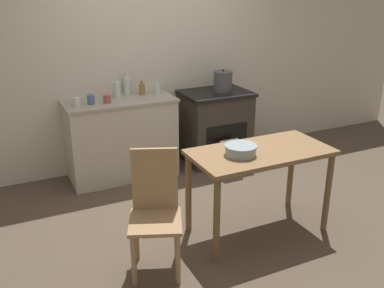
{
  "coord_description": "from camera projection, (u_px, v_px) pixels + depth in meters",
  "views": [
    {
      "loc": [
        -1.77,
        -3.3,
        2.16
      ],
      "look_at": [
        0.0,
        0.41,
        0.61
      ],
      "focal_mm": 40.0,
      "sensor_mm": 36.0,
      "label": 1
    }
  ],
  "objects": [
    {
      "name": "cup_mid_right",
      "position": [
        76.0,
        102.0,
        4.52
      ],
      "size": [
        0.07,
        0.07,
        0.09
      ],
      "primitive_type": "cylinder",
      "color": "silver",
      "rests_on": "counter_cabinet"
    },
    {
      "name": "mixing_bowl_large",
      "position": [
        241.0,
        149.0,
        3.59
      ],
      "size": [
        0.28,
        0.28,
        0.09
      ],
      "color": "#93A8B2",
      "rests_on": "work_table"
    },
    {
      "name": "cup_center_right",
      "position": [
        91.0,
        99.0,
        4.6
      ],
      "size": [
        0.08,
        0.08,
        0.1
      ],
      "primitive_type": "cylinder",
      "color": "#4C6B99",
      "rests_on": "counter_cabinet"
    },
    {
      "name": "stock_pot",
      "position": [
        223.0,
        81.0,
        5.24
      ],
      "size": [
        0.24,
        0.24,
        0.28
      ],
      "color": "#4C4C51",
      "rests_on": "stove"
    },
    {
      "name": "bottle_mid_left",
      "position": [
        142.0,
        89.0,
        4.99
      ],
      "size": [
        0.07,
        0.07,
        0.17
      ],
      "color": "olive",
      "rests_on": "counter_cabinet"
    },
    {
      "name": "bottle_left",
      "position": [
        117.0,
        89.0,
        4.84
      ],
      "size": [
        0.08,
        0.08,
        0.26
      ],
      "color": "silver",
      "rests_on": "counter_cabinet"
    },
    {
      "name": "bottle_far_left",
      "position": [
        157.0,
        89.0,
        5.01
      ],
      "size": [
        0.08,
        0.08,
        0.16
      ],
      "color": "silver",
      "rests_on": "counter_cabinet"
    },
    {
      "name": "flour_sack",
      "position": [
        232.0,
        158.0,
        5.11
      ],
      "size": [
        0.25,
        0.17,
        0.4
      ],
      "primitive_type": "cube",
      "color": "beige",
      "rests_on": "ground_plane"
    },
    {
      "name": "stove",
      "position": [
        215.0,
        126.0,
        5.44
      ],
      "size": [
        0.83,
        0.66,
        0.9
      ],
      "color": "#38332D",
      "rests_on": "ground_plane"
    },
    {
      "name": "work_table",
      "position": [
        260.0,
        163.0,
        3.75
      ],
      "size": [
        1.24,
        0.63,
        0.8
      ],
      "color": "olive",
      "rests_on": "ground_plane"
    },
    {
      "name": "cup_center",
      "position": [
        107.0,
        99.0,
        4.64
      ],
      "size": [
        0.09,
        0.09,
        0.09
      ],
      "primitive_type": "cylinder",
      "color": "#B74C42",
      "rests_on": "counter_cabinet"
    },
    {
      "name": "wall_back",
      "position": [
        150.0,
        61.0,
        5.15
      ],
      "size": [
        8.0,
        0.07,
        2.55
      ],
      "color": "beige",
      "rests_on": "ground_plane"
    },
    {
      "name": "bottle_center_left",
      "position": [
        127.0,
        85.0,
        5.01
      ],
      "size": [
        0.08,
        0.08,
        0.27
      ],
      "color": "silver",
      "rests_on": "counter_cabinet"
    },
    {
      "name": "ground_plane",
      "position": [
        210.0,
        214.0,
        4.26
      ],
      "size": [
        14.0,
        14.0,
        0.0
      ],
      "primitive_type": "plane",
      "color": "brown"
    },
    {
      "name": "chair",
      "position": [
        155.0,
        209.0,
        3.32
      ],
      "size": [
        0.52,
        0.52,
        0.98
      ],
      "rotation": [
        0.0,
        0.0,
        -0.38
      ],
      "color": "#A87F56",
      "rests_on": "ground_plane"
    },
    {
      "name": "counter_cabinet",
      "position": [
        121.0,
        138.0,
        4.96
      ],
      "size": [
        1.24,
        0.6,
        0.93
      ],
      "color": "beige",
      "rests_on": "ground_plane"
    }
  ]
}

